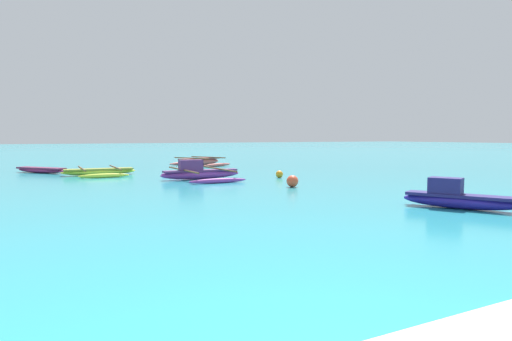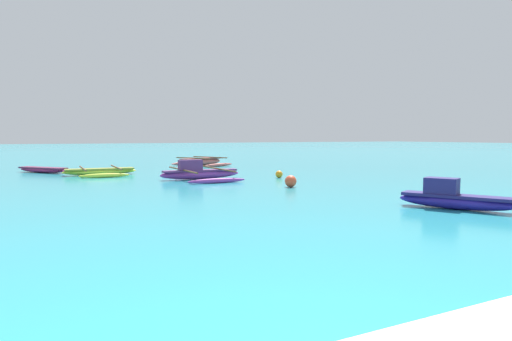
% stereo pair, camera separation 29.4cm
% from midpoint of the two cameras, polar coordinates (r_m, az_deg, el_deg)
% --- Properties ---
extents(moored_boat_0, '(3.61, 4.28, 0.85)m').
position_cam_midpoint_polar(moored_boat_0, '(20.01, -7.51, -0.30)').
color(moored_boat_0, purple).
rests_on(moored_boat_0, ground_plane).
extents(moored_boat_1, '(2.41, 2.86, 0.28)m').
position_cam_midpoint_polar(moored_boat_1, '(25.72, -25.57, 0.08)').
color(moored_boat_1, '#9E265E').
rests_on(moored_boat_1, ground_plane).
extents(moored_boat_2, '(1.80, 2.84, 0.79)m').
position_cam_midpoint_polar(moored_boat_2, '(12.83, 23.26, -3.16)').
color(moored_boat_2, navy).
rests_on(moored_boat_2, ground_plane).
extents(moored_boat_3, '(3.59, 3.90, 0.54)m').
position_cam_midpoint_polar(moored_boat_3, '(29.22, -7.32, 1.11)').
color(moored_boat_3, '#C25853').
rests_on(moored_boat_3, ground_plane).
extents(moored_boat_4, '(3.47, 3.65, 0.37)m').
position_cam_midpoint_polar(moored_boat_4, '(23.25, -19.38, -0.11)').
color(moored_boat_4, '#DFE840').
rests_on(moored_boat_4, ground_plane).
extents(mooring_buoy_1, '(0.44, 0.44, 0.44)m').
position_cam_midpoint_polar(mooring_buoy_1, '(16.77, 4.07, -1.34)').
color(mooring_buoy_1, '#E54C2D').
rests_on(mooring_buoy_1, ground_plane).
extents(mooring_buoy_2, '(0.32, 0.32, 0.32)m').
position_cam_midpoint_polar(mooring_buoy_2, '(20.49, 2.53, -0.47)').
color(mooring_buoy_2, orange).
rests_on(mooring_buoy_2, ground_plane).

